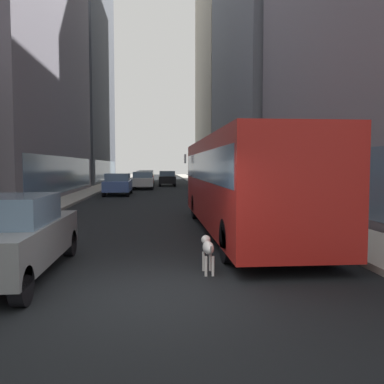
{
  "coord_description": "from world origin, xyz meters",
  "views": [
    {
      "loc": [
        0.06,
        -6.8,
        2.19
      ],
      "look_at": [
        1.12,
        5.35,
        1.4
      ],
      "focal_mm": 38.15,
      "sensor_mm": 36.0,
      "label": 1
    }
  ],
  "objects_px": {
    "car_grey_wagon": "(10,236)",
    "car_red_coupe": "(145,178)",
    "car_white_van": "(143,180)",
    "car_yellow_taxi": "(146,177)",
    "car_blue_hatchback": "(118,184)",
    "transit_bus": "(241,178)",
    "dalmatian_dog": "(208,248)",
    "car_black_suv": "(167,178)"
  },
  "relations": [
    {
      "from": "transit_bus",
      "to": "dalmatian_dog",
      "type": "bearing_deg",
      "value": -108.97
    },
    {
      "from": "car_black_suv",
      "to": "car_red_coupe",
      "type": "distance_m",
      "value": 2.65
    },
    {
      "from": "car_white_van",
      "to": "car_red_coupe",
      "type": "distance_m",
      "value": 6.9
    },
    {
      "from": "car_black_suv",
      "to": "car_grey_wagon",
      "type": "relative_size",
      "value": 0.93
    },
    {
      "from": "car_blue_hatchback",
      "to": "car_white_van",
      "type": "height_order",
      "value": "same"
    },
    {
      "from": "car_white_van",
      "to": "dalmatian_dog",
      "type": "height_order",
      "value": "car_white_van"
    },
    {
      "from": "car_yellow_taxi",
      "to": "dalmatian_dog",
      "type": "xyz_separation_m",
      "value": [
        2.3,
        -43.02,
        -0.31
      ]
    },
    {
      "from": "transit_bus",
      "to": "car_yellow_taxi",
      "type": "xyz_separation_m",
      "value": [
        -4.0,
        38.06,
        -0.95
      ]
    },
    {
      "from": "transit_bus",
      "to": "car_grey_wagon",
      "type": "distance_m",
      "value": 7.55
    },
    {
      "from": "car_white_van",
      "to": "car_red_coupe",
      "type": "relative_size",
      "value": 1.02
    },
    {
      "from": "car_black_suv",
      "to": "car_yellow_taxi",
      "type": "bearing_deg",
      "value": 108.89
    },
    {
      "from": "car_yellow_taxi",
      "to": "car_blue_hatchback",
      "type": "bearing_deg",
      "value": -94.46
    },
    {
      "from": "transit_bus",
      "to": "dalmatian_dog",
      "type": "distance_m",
      "value": 5.39
    },
    {
      "from": "car_black_suv",
      "to": "dalmatian_dog",
      "type": "distance_m",
      "value": 36.01
    },
    {
      "from": "car_grey_wagon",
      "to": "dalmatian_dog",
      "type": "distance_m",
      "value": 3.91
    },
    {
      "from": "car_black_suv",
      "to": "car_white_van",
      "type": "height_order",
      "value": "same"
    },
    {
      "from": "car_grey_wagon",
      "to": "dalmatian_dog",
      "type": "relative_size",
      "value": 4.55
    },
    {
      "from": "car_white_van",
      "to": "car_red_coupe",
      "type": "bearing_deg",
      "value": 90.0
    },
    {
      "from": "car_blue_hatchback",
      "to": "dalmatian_dog",
      "type": "distance_m",
      "value": 22.84
    },
    {
      "from": "car_red_coupe",
      "to": "dalmatian_dog",
      "type": "height_order",
      "value": "car_red_coupe"
    },
    {
      "from": "transit_bus",
      "to": "car_red_coupe",
      "type": "xyz_separation_m",
      "value": [
        -4.0,
        32.18,
        -0.95
      ]
    },
    {
      "from": "transit_bus",
      "to": "car_yellow_taxi",
      "type": "bearing_deg",
      "value": 96.0
    },
    {
      "from": "car_grey_wagon",
      "to": "car_red_coupe",
      "type": "distance_m",
      "value": 37.18
    },
    {
      "from": "car_yellow_taxi",
      "to": "car_red_coupe",
      "type": "height_order",
      "value": "same"
    },
    {
      "from": "car_blue_hatchback",
      "to": "dalmatian_dog",
      "type": "bearing_deg",
      "value": -80.18
    },
    {
      "from": "car_grey_wagon",
      "to": "car_red_coupe",
      "type": "height_order",
      "value": "same"
    },
    {
      "from": "transit_bus",
      "to": "car_white_van",
      "type": "height_order",
      "value": "transit_bus"
    },
    {
      "from": "car_red_coupe",
      "to": "dalmatian_dog",
      "type": "distance_m",
      "value": 37.21
    },
    {
      "from": "car_blue_hatchback",
      "to": "car_white_van",
      "type": "relative_size",
      "value": 1.01
    },
    {
      "from": "car_black_suv",
      "to": "car_yellow_taxi",
      "type": "height_order",
      "value": "same"
    },
    {
      "from": "car_white_van",
      "to": "car_yellow_taxi",
      "type": "bearing_deg",
      "value": 90.0
    },
    {
      "from": "car_yellow_taxi",
      "to": "car_grey_wagon",
      "type": "bearing_deg",
      "value": -92.13
    },
    {
      "from": "transit_bus",
      "to": "car_blue_hatchback",
      "type": "xyz_separation_m",
      "value": [
        -5.6,
        17.55,
        -0.95
      ]
    },
    {
      "from": "transit_bus",
      "to": "dalmatian_dog",
      "type": "height_order",
      "value": "transit_bus"
    },
    {
      "from": "car_blue_hatchback",
      "to": "car_red_coupe",
      "type": "xyz_separation_m",
      "value": [
        1.6,
        14.63,
        0.0
      ]
    },
    {
      "from": "car_black_suv",
      "to": "car_red_coupe",
      "type": "bearing_deg",
      "value": 154.77
    },
    {
      "from": "car_black_suv",
      "to": "dalmatian_dog",
      "type": "relative_size",
      "value": 4.24
    },
    {
      "from": "car_red_coupe",
      "to": "dalmatian_dog",
      "type": "bearing_deg",
      "value": -86.46
    },
    {
      "from": "car_white_van",
      "to": "car_red_coupe",
      "type": "xyz_separation_m",
      "value": [
        0.0,
        6.9,
        -0.0
      ]
    },
    {
      "from": "transit_bus",
      "to": "car_red_coupe",
      "type": "relative_size",
      "value": 2.68
    },
    {
      "from": "car_white_van",
      "to": "car_black_suv",
      "type": "bearing_deg",
      "value": 67.41
    },
    {
      "from": "car_white_van",
      "to": "car_blue_hatchback",
      "type": "bearing_deg",
      "value": -101.69
    }
  ]
}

